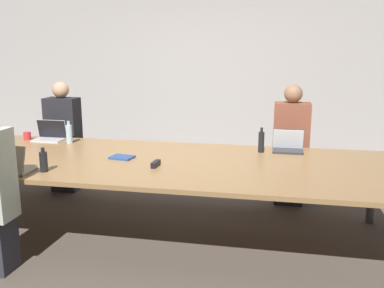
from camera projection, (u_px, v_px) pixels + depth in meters
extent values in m
plane|color=brown|center=(154.00, 230.00, 4.25)|extent=(24.00, 24.00, 0.00)
cube|color=#BCB7B2|center=(200.00, 73.00, 6.42)|extent=(12.00, 0.06, 2.80)
cube|color=#9E7547|center=(153.00, 162.00, 4.09)|extent=(4.64, 1.62, 0.04)
cylinder|color=#4C4C51|center=(372.00, 191.00, 4.37)|extent=(0.08, 0.08, 0.68)
cube|color=gray|center=(14.00, 171.00, 3.68)|extent=(0.32, 0.23, 0.02)
cube|color=gray|center=(6.00, 160.00, 3.57)|extent=(0.33, 0.08, 0.23)
cube|color=black|center=(6.00, 160.00, 3.58)|extent=(0.32, 0.08, 0.23)
cylinder|color=black|center=(44.00, 162.00, 3.68)|extent=(0.07, 0.07, 0.18)
cylinder|color=black|center=(43.00, 150.00, 3.66)|extent=(0.03, 0.03, 0.04)
cube|color=#333338|center=(288.00, 151.00, 4.39)|extent=(0.31, 0.21, 0.02)
cube|color=#333338|center=(288.00, 139.00, 4.45)|extent=(0.31, 0.07, 0.21)
cube|color=silver|center=(288.00, 139.00, 4.44)|extent=(0.31, 0.07, 0.20)
cube|color=#2D2D38|center=(289.00, 184.00, 4.96)|extent=(0.32, 0.24, 0.45)
cube|color=brown|center=(291.00, 135.00, 4.83)|extent=(0.40, 0.24, 0.72)
sphere|color=#9E7051|center=(293.00, 94.00, 4.72)|extent=(0.20, 0.20, 0.20)
cylinder|color=black|center=(261.00, 142.00, 4.37)|extent=(0.06, 0.06, 0.21)
cylinder|color=black|center=(262.00, 130.00, 4.34)|extent=(0.03, 0.03, 0.05)
cube|color=silver|center=(49.00, 140.00, 4.92)|extent=(0.34, 0.21, 0.02)
cube|color=silver|center=(52.00, 129.00, 4.99)|extent=(0.35, 0.05, 0.21)
cube|color=black|center=(52.00, 129.00, 4.98)|extent=(0.34, 0.05, 0.21)
cube|color=#2D2D38|center=(66.00, 173.00, 5.42)|extent=(0.32, 0.24, 0.45)
cube|color=#232328|center=(63.00, 127.00, 5.29)|extent=(0.40, 0.24, 0.72)
sphere|color=tan|center=(61.00, 90.00, 5.18)|extent=(0.20, 0.20, 0.20)
cylinder|color=red|center=(27.00, 136.00, 4.96)|extent=(0.08, 0.08, 0.09)
cylinder|color=#ADD1E0|center=(69.00, 134.00, 4.78)|extent=(0.07, 0.07, 0.21)
cylinder|color=#ADD1E0|center=(68.00, 123.00, 4.75)|extent=(0.03, 0.03, 0.05)
cube|color=black|center=(156.00, 164.00, 3.85)|extent=(0.05, 0.15, 0.05)
cube|color=#2D4C8C|center=(122.00, 157.00, 4.14)|extent=(0.24, 0.20, 0.02)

